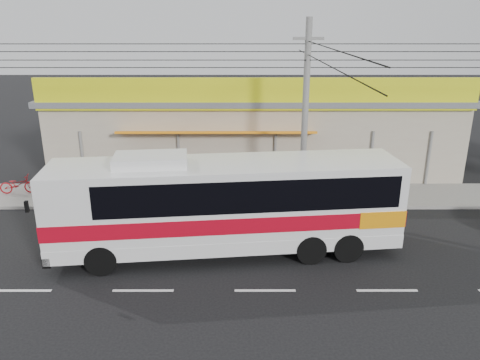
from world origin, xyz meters
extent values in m
plane|color=black|center=(0.00, 0.00, 0.00)|extent=(120.00, 120.00, 0.00)
cube|color=slate|center=(0.00, 6.00, 0.07)|extent=(30.00, 3.20, 0.15)
cube|color=#A69886|center=(0.00, 11.60, 2.10)|extent=(22.00, 8.00, 4.20)
cube|color=#53545A|center=(0.00, 11.60, 4.35)|extent=(22.60, 8.60, 0.30)
cube|color=#D5DC13|center=(0.00, 7.48, 4.90)|extent=(22.00, 0.24, 1.60)
cube|color=red|center=(-2.00, 7.45, 4.90)|extent=(9.00, 0.10, 1.20)
cube|color=#136B1B|center=(6.50, 7.45, 4.90)|extent=(2.40, 0.10, 1.10)
cube|color=navy|center=(9.20, 7.45, 4.90)|extent=(2.20, 0.10, 1.10)
cube|color=red|center=(-9.00, 7.45, 4.90)|extent=(3.00, 0.10, 1.10)
cube|color=orange|center=(-2.00, 7.30, 3.00)|extent=(10.00, 1.20, 0.37)
cube|color=silver|center=(-1.33, 0.22, 2.01)|extent=(12.91, 4.00, 3.07)
cube|color=#A90718|center=(-1.33, 0.22, 1.64)|extent=(12.95, 4.04, 0.58)
cube|color=orange|center=(4.14, 0.82, 1.64)|extent=(1.97, 2.87, 0.63)
cube|color=black|center=(-0.60, 0.30, 2.70)|extent=(10.81, 3.81, 1.16)
cube|color=black|center=(-7.56, -0.45, 2.49)|extent=(0.42, 2.33, 1.59)
cube|color=silver|center=(-3.96, -0.06, 3.73)|extent=(2.68, 1.75, 0.38)
cylinder|color=black|center=(-5.62, -1.44, 0.55)|extent=(1.13, 0.45, 1.10)
cylinder|color=black|center=(-5.88, 0.93, 0.55)|extent=(1.13, 0.45, 1.10)
cylinder|color=black|center=(3.11, -0.50, 0.55)|extent=(1.13, 0.45, 1.10)
cylinder|color=black|center=(2.85, 1.88, 0.55)|extent=(1.13, 0.45, 1.10)
imported|color=maroon|center=(-11.90, 6.18, 0.61)|extent=(1.82, 0.84, 0.92)
imported|color=black|center=(-9.18, 6.09, 0.66)|extent=(1.72, 1.20, 1.01)
cylinder|color=slate|center=(1.99, 4.20, 4.26)|extent=(0.28, 0.28, 8.51)
cube|color=slate|center=(1.99, 4.20, 7.66)|extent=(1.28, 0.13, 0.13)
camera|label=1|loc=(-0.83, -15.78, 8.42)|focal=35.00mm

